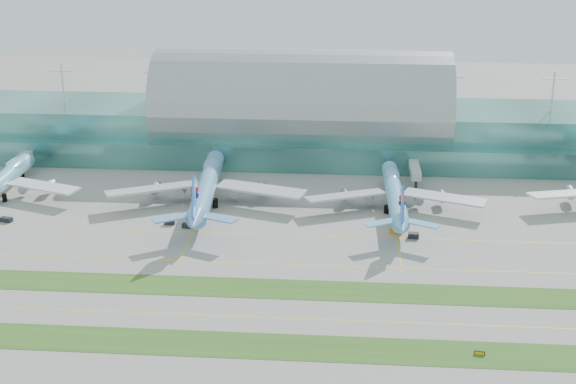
# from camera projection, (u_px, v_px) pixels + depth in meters

# --- Properties ---
(ground) EXTENTS (700.00, 700.00, 0.00)m
(ground) POSITION_uv_depth(u_px,v_px,m) (272.00, 292.00, 212.98)
(ground) COLOR gray
(ground) RESTS_ON ground
(terminal) EXTENTS (340.00, 69.10, 36.00)m
(terminal) POSITION_uv_depth(u_px,v_px,m) (302.00, 121.00, 329.39)
(terminal) COLOR #3D7A75
(terminal) RESTS_ON ground
(grass_strip_near) EXTENTS (420.00, 12.00, 0.08)m
(grass_strip_near) POSITION_uv_depth(u_px,v_px,m) (260.00, 346.00, 186.63)
(grass_strip_near) COLOR #2D591E
(grass_strip_near) RESTS_ON ground
(grass_strip_far) EXTENTS (420.00, 12.00, 0.08)m
(grass_strip_far) POSITION_uv_depth(u_px,v_px,m) (273.00, 289.00, 214.85)
(grass_strip_far) COLOR #2D591E
(grass_strip_far) RESTS_ON ground
(taxiline_b) EXTENTS (420.00, 0.35, 0.01)m
(taxiline_b) POSITION_uv_depth(u_px,v_px,m) (267.00, 317.00, 199.81)
(taxiline_b) COLOR yellow
(taxiline_b) RESTS_ON ground
(taxiline_c) EXTENTS (420.00, 0.35, 0.01)m
(taxiline_c) POSITION_uv_depth(u_px,v_px,m) (278.00, 264.00, 229.91)
(taxiline_c) COLOR yellow
(taxiline_c) RESTS_ON ground
(taxiline_d) EXTENTS (420.00, 0.35, 0.01)m
(taxiline_d) POSITION_uv_depth(u_px,v_px,m) (284.00, 235.00, 250.60)
(taxiline_d) COLOR yellow
(taxiline_d) RESTS_ON ground
(airliner_a) EXTENTS (60.62, 68.79, 18.94)m
(airliner_a) POSITION_uv_depth(u_px,v_px,m) (0.00, 182.00, 281.30)
(airliner_a) COLOR #65BCE0
(airliner_a) RESTS_ON ground
(airliner_b) EXTENTS (69.20, 78.75, 21.66)m
(airliner_b) POSITION_uv_depth(u_px,v_px,m) (207.00, 185.00, 275.89)
(airliner_b) COLOR #639CDA
(airliner_b) RESTS_ON ground
(airliner_c) EXTENTS (61.35, 69.55, 19.16)m
(airliner_c) POSITION_uv_depth(u_px,v_px,m) (394.00, 193.00, 270.46)
(airliner_c) COLOR #67B2E3
(airliner_c) RESTS_ON ground
(gse_b) EXTENTS (4.26, 2.80, 1.47)m
(gse_b) POSITION_uv_depth(u_px,v_px,m) (6.00, 220.00, 261.07)
(gse_b) COLOR black
(gse_b) RESTS_ON ground
(gse_c) EXTENTS (3.38, 1.92, 1.64)m
(gse_c) POSITION_uv_depth(u_px,v_px,m) (170.00, 222.00, 258.75)
(gse_c) COLOR black
(gse_c) RESTS_ON ground
(gse_d) EXTENTS (3.28, 1.86, 1.56)m
(gse_d) POSITION_uv_depth(u_px,v_px,m) (187.00, 226.00, 255.95)
(gse_d) COLOR black
(gse_d) RESTS_ON ground
(gse_e) EXTENTS (4.29, 3.08, 1.63)m
(gse_e) POSITION_uv_depth(u_px,v_px,m) (397.00, 231.00, 251.66)
(gse_e) COLOR orange
(gse_e) RESTS_ON ground
(gse_f) EXTENTS (3.46, 2.31, 1.69)m
(gse_f) POSITION_uv_depth(u_px,v_px,m) (413.00, 235.00, 247.98)
(gse_f) COLOR black
(gse_f) RESTS_ON ground
(taxiway_sign_east) EXTENTS (2.46, 0.73, 1.04)m
(taxiway_sign_east) POSITION_uv_depth(u_px,v_px,m) (480.00, 353.00, 182.70)
(taxiway_sign_east) COLOR black
(taxiway_sign_east) RESTS_ON ground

